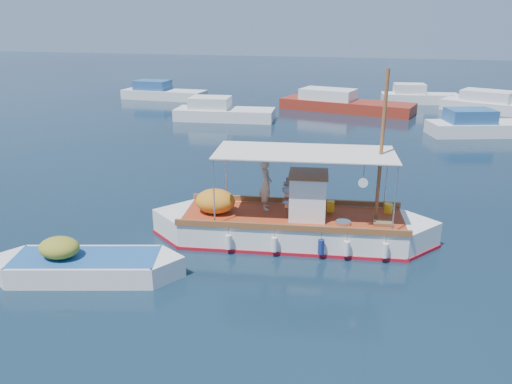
# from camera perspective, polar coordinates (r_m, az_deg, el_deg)

# --- Properties ---
(ground) EXTENTS (160.00, 160.00, 0.00)m
(ground) POSITION_cam_1_polar(r_m,az_deg,el_deg) (16.46, 5.41, -5.25)
(ground) COLOR black
(ground) RESTS_ON ground
(fishing_caique) EXTENTS (9.20, 3.28, 5.65)m
(fishing_caique) POSITION_cam_1_polar(r_m,az_deg,el_deg) (16.11, 3.96, -3.83)
(fishing_caique) COLOR white
(fishing_caique) RESTS_ON ground
(dinghy) EXTENTS (5.32, 2.47, 1.34)m
(dinghy) POSITION_cam_1_polar(r_m,az_deg,el_deg) (14.75, -18.98, -8.15)
(dinghy) COLOR white
(dinghy) RESTS_ON ground
(bg_boat_nw) EXTENTS (7.09, 3.06, 1.80)m
(bg_boat_nw) POSITION_cam_1_polar(r_m,az_deg,el_deg) (35.55, -3.94, 9.00)
(bg_boat_nw) COLOR silver
(bg_boat_nw) RESTS_ON ground
(bg_boat_n) EXTENTS (10.52, 5.12, 1.80)m
(bg_boat_n) POSITION_cam_1_polar(r_m,az_deg,el_deg) (39.71, 9.83, 9.85)
(bg_boat_n) COLOR maroon
(bg_boat_n) RESTS_ON ground
(bg_boat_ne) EXTENTS (7.08, 4.05, 1.80)m
(bg_boat_ne) POSITION_cam_1_polar(r_m,az_deg,el_deg) (33.74, 24.34, 6.78)
(bg_boat_ne) COLOR silver
(bg_boat_ne) RESTS_ON ground
(bg_boat_e) EXTENTS (9.12, 5.93, 1.80)m
(bg_boat_e) POSITION_cam_1_polar(r_m,az_deg,el_deg) (42.42, 26.12, 8.78)
(bg_boat_e) COLOR silver
(bg_boat_e) RESTS_ON ground
(bg_boat_far_w) EXTENTS (7.47, 2.62, 1.80)m
(bg_boat_far_w) POSITION_cam_1_polar(r_m,az_deg,el_deg) (45.74, -10.71, 11.01)
(bg_boat_far_w) COLOR silver
(bg_boat_far_w) RESTS_ON ground
(bg_boat_far_n) EXTENTS (6.45, 2.78, 1.80)m
(bg_boat_far_n) POSITION_cam_1_polar(r_m,az_deg,el_deg) (44.89, 17.98, 10.27)
(bg_boat_far_n) COLOR silver
(bg_boat_far_n) RESTS_ON ground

